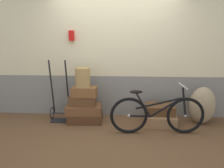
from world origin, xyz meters
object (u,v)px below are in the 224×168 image
Objects in this scene: suitcase_5 at (160,109)px; suitcase_1 at (84,109)px; suitcase_0 at (85,117)px; suitcase_4 at (160,119)px; burlap_sack at (202,105)px; wicker_basket at (83,77)px; suitcase_2 at (83,100)px; bicycle at (157,115)px; suitcase_3 at (84,92)px; luggage_trolley at (60,105)px.

suitcase_1 is at bearing -178.33° from suitcase_5.
suitcase_5 is at bearing -1.34° from suitcase_0.
suitcase_4 is 0.86m from burlap_sack.
wicker_basket is at bearing 172.81° from suitcase_0.
suitcase_2 is 0.32× the size of bicycle.
suitcase_2 is at bearing 136.60° from suitcase_1.
suitcase_3 is at bearing -177.74° from suitcase_5.
suitcase_3 is 1.43m from bicycle.
suitcase_4 is (1.47, -0.01, -0.53)m from suitcase_3.
wicker_basket is at bearing -22.88° from suitcase_2.
wicker_basket is at bearing 148.24° from suitcase_3.
suitcase_2 is (-0.02, 0.01, 0.18)m from suitcase_1.
suitcase_4 is (1.47, -0.03, 0.01)m from suitcase_0.
suitcase_1 is 0.18m from suitcase_2.
suitcase_0 is 0.36m from suitcase_2.
suitcase_2 is at bearing -11.25° from luggage_trolley.
suitcase_5 reaches higher than suitcase_1.
suitcase_1 is at bearing -38.09° from suitcase_2.
suitcase_5 reaches higher than suitcase_4.
bicycle is (-0.94, -0.49, -0.01)m from burlap_sack.
suitcase_2 reaches higher than suitcase_5.
luggage_trolley is at bearing 166.65° from suitcase_0.
burlap_sack reaches higher than suitcase_0.
suitcase_3 is 0.64m from luggage_trolley.
suitcase_1 is at bearing -12.27° from luggage_trolley.
burlap_sack reaches higher than suitcase_2.
suitcase_4 is 0.83× the size of burlap_sack.
burlap_sack reaches higher than suitcase_1.
suitcase_1 is at bearing -178.22° from burlap_sack.
suitcase_2 is 1.55m from suitcase_4.
suitcase_3 is at bearing -30.39° from suitcase_2.
luggage_trolley is (-2.00, 0.13, 0.21)m from suitcase_4.
wicker_basket is 1.54m from bicycle.
burlap_sack is at bearing 4.87° from suitcase_3.
suitcase_4 is 0.37× the size of bicycle.
wicker_basket is (-0.03, 0.00, 0.82)m from suitcase_0.
suitcase_5 is at bearing 100.13° from suitcase_4.
suitcase_1 is 0.42× the size of bicycle.
suitcase_4 is 0.49× the size of luggage_trolley.
wicker_basket reaches higher than suitcase_3.
wicker_basket is (-0.00, 0.01, 0.64)m from suitcase_1.
suitcase_0 is 0.18m from suitcase_1.
suitcase_1 is 1.44m from bicycle.
suitcase_0 is at bearing 3.28° from suitcase_1.
suitcase_0 is 1.43m from bicycle.
luggage_trolley reaches higher than suitcase_4.
suitcase_5 is 1.62m from wicker_basket.
suitcase_1 is at bearing 156.04° from suitcase_3.
suitcase_1 is 0.37m from suitcase_3.
suitcase_1 is 1.31× the size of suitcase_2.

